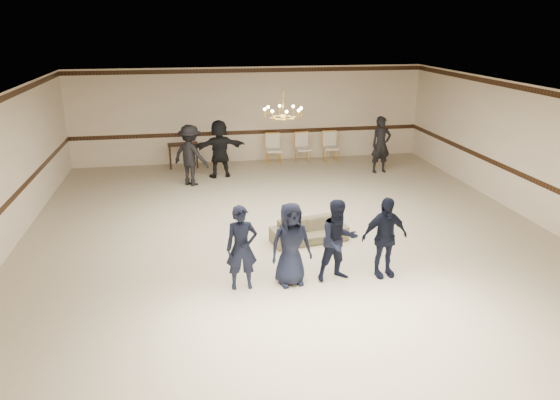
{
  "coord_description": "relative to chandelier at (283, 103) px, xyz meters",
  "views": [
    {
      "loc": [
        -2.2,
        -10.64,
        4.64
      ],
      "look_at": [
        -0.34,
        -0.5,
        1.09
      ],
      "focal_mm": 33.42,
      "sensor_mm": 36.0,
      "label": 1
    }
  ],
  "objects": [
    {
      "name": "adult_mid",
      "position": [
        -1.21,
        4.16,
        -1.97
      ],
      "size": [
        1.73,
        0.75,
        1.81
      ],
      "primitive_type": "imported",
      "rotation": [
        0.0,
        0.0,
        3.27
      ],
      "color": "black",
      "rests_on": "floor"
    },
    {
      "name": "adult_left",
      "position": [
        -2.11,
        3.46,
        -1.97
      ],
      "size": [
        1.34,
        1.24,
        1.81
      ],
      "primitive_type": "imported",
      "rotation": [
        0.0,
        0.0,
        2.49
      ],
      "color": "black",
      "rests_on": "floor"
    },
    {
      "name": "boy_d",
      "position": [
        1.36,
        -3.11,
        -2.09
      ],
      "size": [
        0.96,
        0.48,
        1.58
      ],
      "primitive_type": "imported",
      "rotation": [
        0.0,
        0.0,
        0.11
      ],
      "color": "black",
      "rests_on": "floor"
    },
    {
      "name": "settee",
      "position": [
        0.35,
        -1.26,
        -2.63
      ],
      "size": [
        1.76,
        0.93,
        0.49
      ],
      "primitive_type": "imported",
      "rotation": [
        0.0,
        0.0,
        0.17
      ],
      "color": "brown",
      "rests_on": "floor"
    },
    {
      "name": "boy_b",
      "position": [
        -0.44,
        -3.11,
        -2.09
      ],
      "size": [
        0.83,
        0.61,
        1.58
      ],
      "primitive_type": "imported",
      "rotation": [
        0.0,
        0.0,
        0.14
      ],
      "color": "black",
      "rests_on": "floor"
    },
    {
      "name": "adult_right",
      "position": [
        3.89,
        3.76,
        -1.97
      ],
      "size": [
        0.7,
        0.5,
        1.81
      ],
      "primitive_type": "imported",
      "rotation": [
        0.0,
        0.0,
        0.11
      ],
      "color": "black",
      "rests_on": "floor"
    },
    {
      "name": "chair_rail",
      "position": [
        0.0,
        5.99,
        -1.88
      ],
      "size": [
        12.0,
        0.02,
        0.14
      ],
      "primitive_type": "cube",
      "color": "#362010",
      "rests_on": "wall_back"
    },
    {
      "name": "chandelier",
      "position": [
        0.0,
        0.0,
        0.0
      ],
      "size": [
        0.94,
        0.94,
        0.89
      ],
      "primitive_type": null,
      "color": "gold",
      "rests_on": "ceiling"
    },
    {
      "name": "crown_molding",
      "position": [
        0.0,
        5.99,
        0.21
      ],
      "size": [
        12.0,
        0.02,
        0.14
      ],
      "primitive_type": "cube",
      "color": "#362010",
      "rests_on": "wall_back"
    },
    {
      "name": "boy_c",
      "position": [
        0.46,
        -3.11,
        -2.09
      ],
      "size": [
        0.85,
        0.71,
        1.58
      ],
      "primitive_type": "imported",
      "rotation": [
        0.0,
        0.0,
        0.16
      ],
      "color": "black",
      "rests_on": "floor"
    },
    {
      "name": "banquet_chair_right",
      "position": [
        2.67,
        5.25,
        -2.36
      ],
      "size": [
        0.54,
        0.54,
        1.04
      ],
      "primitive_type": null,
      "rotation": [
        0.0,
        0.0,
        -0.08
      ],
      "color": "beige",
      "rests_on": "floor"
    },
    {
      "name": "room",
      "position": [
        0.0,
        -1.0,
        -1.28
      ],
      "size": [
        12.01,
        14.01,
        3.21
      ],
      "color": "beige",
      "rests_on": "ground"
    },
    {
      "name": "banquet_chair_left",
      "position": [
        0.67,
        5.25,
        -2.36
      ],
      "size": [
        0.54,
        0.54,
        1.04
      ],
      "primitive_type": null,
      "rotation": [
        0.0,
        0.0,
        -0.08
      ],
      "color": "beige",
      "rests_on": "floor"
    },
    {
      "name": "console_table",
      "position": [
        -2.33,
        5.45,
        -2.46
      ],
      "size": [
        1.02,
        0.51,
        0.83
      ],
      "primitive_type": "cube",
      "rotation": [
        0.0,
        0.0,
        0.09
      ],
      "color": "black",
      "rests_on": "floor"
    },
    {
      "name": "boy_a",
      "position": [
        -1.34,
        -3.11,
        -2.09
      ],
      "size": [
        0.58,
        0.38,
        1.58
      ],
      "primitive_type": "imported",
      "rotation": [
        0.0,
        0.0,
        0.0
      ],
      "color": "black",
      "rests_on": "floor"
    },
    {
      "name": "banquet_chair_mid",
      "position": [
        1.67,
        5.25,
        -2.36
      ],
      "size": [
        0.55,
        0.55,
        1.04
      ],
      "primitive_type": null,
      "rotation": [
        0.0,
        0.0,
        0.1
      ],
      "color": "beige",
      "rests_on": "floor"
    }
  ]
}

